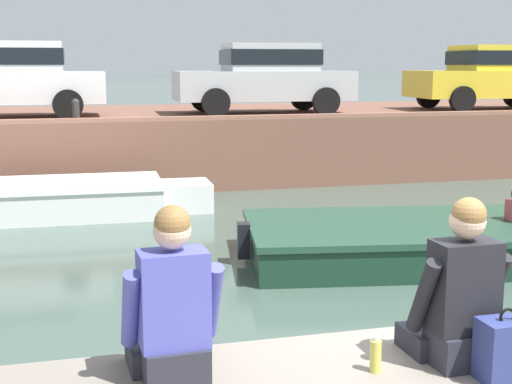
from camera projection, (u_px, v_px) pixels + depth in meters
ground_plane at (254, 256)px, 9.49m from camera, size 400.00×400.00×0.00m
far_quay_wall at (171, 142)px, 16.86m from camera, size 60.00×6.00×1.43m
far_wall_coping at (190, 118)px, 13.99m from camera, size 60.00×0.24×0.08m
boat_moored_west_white at (39, 200)px, 11.90m from camera, size 5.40×1.86×0.58m
motorboat_passing at (476, 240)px, 9.32m from camera, size 6.67×3.07×0.98m
car_left_inner_white at (9, 76)px, 14.56m from camera, size 3.96×2.03×1.54m
car_centre_silver at (265, 75)px, 15.92m from camera, size 3.96×2.06×1.54m
car_right_inner_yellow at (494, 74)px, 17.36m from camera, size 3.98×2.07×1.54m
mooring_bollard_mid at (76, 109)px, 13.53m from camera, size 0.15×0.15×0.45m
person_seated_left at (172, 312)px, 3.80m from camera, size 0.54×0.54×0.96m
person_seated_right at (459, 299)px, 4.02m from camera, size 0.54×0.53×0.96m
bottle_drink at (376, 355)px, 3.92m from camera, size 0.06×0.06×0.20m
backpack_on_ledge at (504, 350)px, 3.81m from camera, size 0.28×0.24×0.41m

